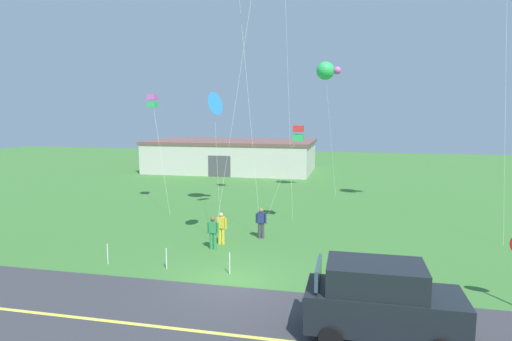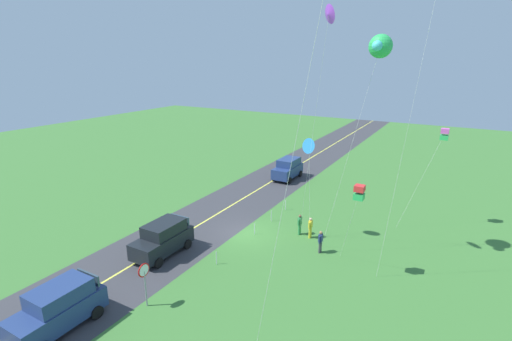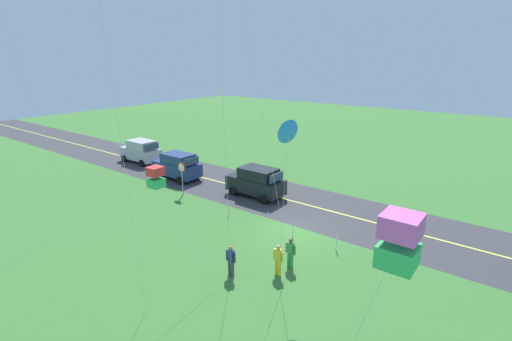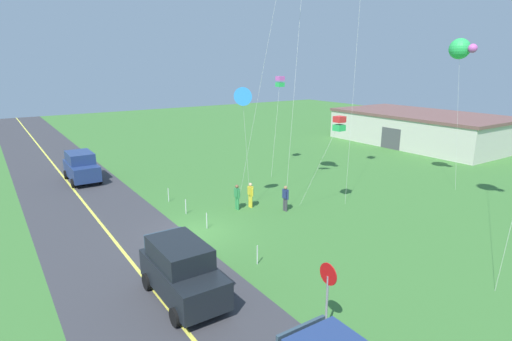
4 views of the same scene
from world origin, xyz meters
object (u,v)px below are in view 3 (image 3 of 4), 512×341
at_px(stop_sign, 182,172).
at_px(person_adult_companion, 290,252).
at_px(person_child_watcher, 278,259).
at_px(person_adult_near, 231,260).
at_px(kite_purple_back, 399,242).
at_px(kite_yellow_high, 289,133).
at_px(kite_cyan_top, 156,177).
at_px(car_parked_east_far, 141,151).
at_px(car_suv_foreground, 256,182).
at_px(car_parked_east_near, 177,166).

relative_size(stop_sign, person_adult_companion, 1.60).
xyz_separation_m(person_adult_companion, person_child_watcher, (0.13, 0.91, 0.00)).
relative_size(person_adult_near, kite_purple_back, 0.21).
distance_m(person_child_watcher, kite_purple_back, 12.32).
height_order(person_adult_companion, person_child_watcher, same).
bearing_deg(kite_yellow_high, person_child_watcher, 70.98).
height_order(kite_cyan_top, kite_purple_back, kite_purple_back).
bearing_deg(person_adult_companion, person_adult_near, 43.16).
height_order(car_parked_east_far, kite_yellow_high, kite_yellow_high).
bearing_deg(kite_cyan_top, stop_sign, -45.83).
bearing_deg(kite_cyan_top, car_suv_foreground, -71.97).
height_order(car_parked_east_far, kite_purple_back, kite_purple_back).
bearing_deg(car_parked_east_far, person_adult_companion, 161.29).
relative_size(car_suv_foreground, person_adult_companion, 2.75).
xyz_separation_m(person_adult_companion, kite_yellow_high, (-0.02, 0.48, 6.04)).
distance_m(car_suv_foreground, kite_cyan_top, 13.23).
height_order(car_parked_east_far, person_adult_companion, car_parked_east_far).
distance_m(car_parked_east_near, person_child_watcher, 16.77).
bearing_deg(car_parked_east_far, stop_sign, 159.87).
bearing_deg(car_parked_east_far, person_child_watcher, 159.11).
distance_m(person_child_watcher, kite_yellow_high, 6.06).
distance_m(car_suv_foreground, kite_purple_back, 21.97).
relative_size(car_parked_east_near, kite_cyan_top, 0.76).
height_order(car_suv_foreground, person_adult_near, car_suv_foreground).
bearing_deg(car_parked_east_far, person_adult_near, 154.16).
height_order(person_adult_near, kite_purple_back, kite_purple_back).
xyz_separation_m(car_parked_east_far, kite_yellow_high, (-22.19, 7.99, 5.75)).
xyz_separation_m(kite_yellow_high, kite_purple_back, (-7.04, 8.06, 0.43)).
xyz_separation_m(car_suv_foreground, kite_cyan_top, (-3.88, 11.92, 4.22)).
bearing_deg(car_parked_east_near, kite_yellow_high, 156.44).
relative_size(person_child_watcher, kite_cyan_top, 0.28).
xyz_separation_m(car_parked_east_near, car_parked_east_far, (6.86, -1.31, 0.00)).
xyz_separation_m(car_suv_foreground, person_child_watcher, (-7.18, 7.80, -0.29)).
height_order(car_parked_east_far, stop_sign, stop_sign).
xyz_separation_m(car_parked_east_near, kite_purple_back, (-22.37, 14.74, 6.18)).
bearing_deg(stop_sign, person_adult_companion, 162.52).
relative_size(car_parked_east_far, kite_yellow_high, 0.59).
distance_m(car_suv_foreground, person_child_watcher, 10.61).
distance_m(person_adult_near, kite_cyan_top, 5.48).
height_order(car_parked_east_near, car_parked_east_far, same).
bearing_deg(car_suv_foreground, kite_cyan_top, 108.03).
xyz_separation_m(person_adult_companion, kite_purple_back, (-7.06, 8.54, 6.47)).
bearing_deg(person_adult_companion, person_child_watcher, 73.88).
bearing_deg(kite_purple_back, person_adult_near, -34.85).
bearing_deg(kite_purple_back, kite_cyan_top, -18.55).
relative_size(car_parked_east_near, person_child_watcher, 2.75).
bearing_deg(kite_cyan_top, kite_yellow_high, -127.19).
relative_size(car_suv_foreground, car_parked_east_near, 1.00).
xyz_separation_m(car_parked_east_far, kite_cyan_top, (-18.74, 12.53, 4.22)).
bearing_deg(car_suv_foreground, stop_sign, 33.90).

